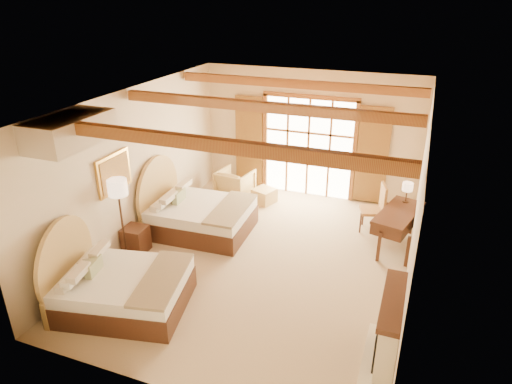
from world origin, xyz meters
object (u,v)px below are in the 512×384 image
at_px(bed_near, 115,284).
at_px(nightstand, 136,240).
at_px(desk, 397,228).
at_px(armchair, 235,184).
at_px(bed_far, 194,212).

xyz_separation_m(bed_near, nightstand, (-0.69, 1.58, -0.14)).
relative_size(nightstand, desk, 0.34).
xyz_separation_m(armchair, desk, (4.08, -1.06, 0.05)).
bearing_deg(bed_far, nightstand, -121.13).
distance_m(bed_far, desk, 4.34).
bearing_deg(nightstand, bed_near, -68.75).
bearing_deg(nightstand, desk, 20.38).
bearing_deg(desk, bed_near, -124.81).
bearing_deg(bed_far, desk, 8.54).
distance_m(bed_far, nightstand, 1.43).
relative_size(armchair, desk, 0.52).
xyz_separation_m(bed_near, bed_far, (-0.01, 2.83, 0.02)).
bearing_deg(armchair, bed_far, 92.44).
distance_m(bed_near, bed_far, 2.83).
bearing_deg(desk, armchair, 179.85).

